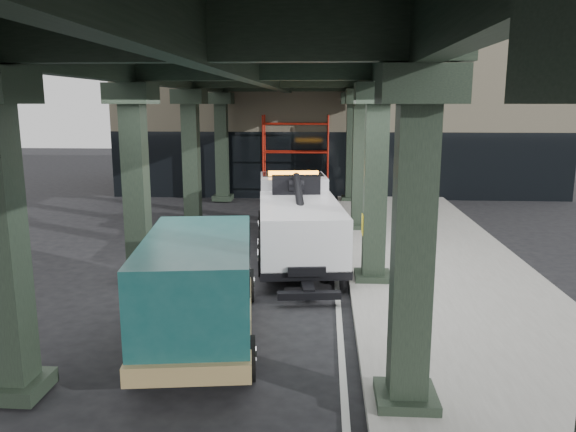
% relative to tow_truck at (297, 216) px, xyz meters
% --- Properties ---
extents(ground, '(90.00, 90.00, 0.00)m').
position_rel_tow_truck_xyz_m(ground, '(-0.53, -4.67, -1.21)').
color(ground, black).
rests_on(ground, ground).
extents(sidewalk, '(5.00, 40.00, 0.15)m').
position_rel_tow_truck_xyz_m(sidewalk, '(3.97, -2.67, -1.14)').
color(sidewalk, gray).
rests_on(sidewalk, ground).
extents(lane_stripe, '(0.12, 38.00, 0.01)m').
position_rel_tow_truck_xyz_m(lane_stripe, '(1.17, -2.67, -1.21)').
color(lane_stripe, silver).
rests_on(lane_stripe, ground).
extents(viaduct, '(7.40, 32.00, 6.40)m').
position_rel_tow_truck_xyz_m(viaduct, '(-0.93, -2.67, 4.25)').
color(viaduct, black).
rests_on(viaduct, ground).
extents(building, '(22.00, 10.00, 8.00)m').
position_rel_tow_truck_xyz_m(building, '(1.47, 15.33, 2.79)').
color(building, '#C6B793').
rests_on(building, ground).
extents(scaffolding, '(3.08, 0.88, 4.00)m').
position_rel_tow_truck_xyz_m(scaffolding, '(-0.53, 9.98, 0.89)').
color(scaffolding, '#AB1B0D').
rests_on(scaffolding, ground).
extents(tow_truck, '(2.94, 7.77, 2.49)m').
position_rel_tow_truck_xyz_m(tow_truck, '(0.00, 0.00, 0.00)').
color(tow_truck, black).
rests_on(tow_truck, ground).
extents(towed_van, '(2.65, 5.41, 2.11)m').
position_rel_tow_truck_xyz_m(towed_van, '(-1.53, -6.37, -0.08)').
color(towed_van, '#12403F').
rests_on(towed_van, ground).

